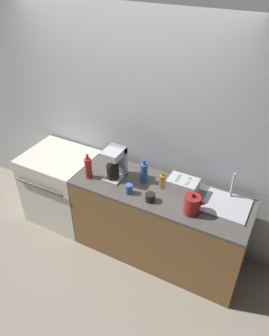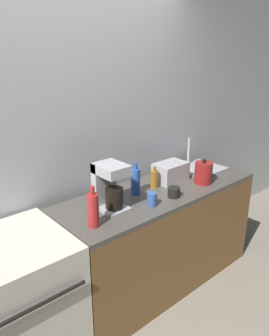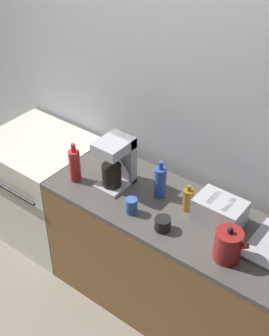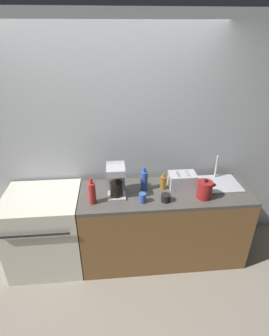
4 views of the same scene
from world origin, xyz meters
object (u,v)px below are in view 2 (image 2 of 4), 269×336
(stove, at_px, (9,308))
(cup_blue, at_px, (152,199))
(bottle_blue, at_px, (135,181))
(coffee_maker, at_px, (109,185))
(cup_black, at_px, (174,192))
(kettle, at_px, (203,173))
(toaster, at_px, (170,172))
(bottle_red, at_px, (93,210))
(bottle_amber, at_px, (154,179))

(stove, distance_m, cup_blue, 1.16)
(bottle_blue, bearing_deg, coffee_maker, -168.84)
(stove, height_order, cup_black, cup_black)
(coffee_maker, bearing_deg, cup_blue, -34.57)
(kettle, relative_size, coffee_maker, 0.64)
(cup_black, bearing_deg, cup_blue, 178.59)
(toaster, height_order, bottle_red, bottle_red)
(toaster, relative_size, cup_blue, 2.87)
(bottle_blue, bearing_deg, toaster, 1.51)
(coffee_maker, height_order, bottle_red, coffee_maker)
(toaster, bearing_deg, bottle_red, -167.46)
(bottle_amber, xyz_separation_m, bottle_red, (-0.74, -0.20, 0.04))
(stove, relative_size, bottle_blue, 3.39)
(stove, height_order, bottle_blue, bottle_blue)
(stove, height_order, kettle, kettle)
(bottle_amber, bearing_deg, bottle_red, -164.95)
(coffee_maker, relative_size, bottle_red, 1.21)
(toaster, distance_m, bottle_blue, 0.42)
(cup_black, xyz_separation_m, cup_blue, (-0.23, 0.01, 0.01))
(coffee_maker, relative_size, cup_blue, 3.39)
(bottle_amber, xyz_separation_m, cup_blue, (-0.25, -0.23, -0.03))
(bottle_red, bearing_deg, bottle_blue, 20.54)
(kettle, height_order, cup_blue, kettle)
(kettle, bearing_deg, coffee_maker, 170.42)
(bottle_amber, relative_size, bottle_red, 0.65)
(bottle_blue, bearing_deg, stove, -177.69)
(toaster, relative_size, cup_black, 3.00)
(cup_black, height_order, cup_blue, cup_blue)
(stove, bearing_deg, bottle_blue, 2.31)
(bottle_red, bearing_deg, stove, 164.08)
(toaster, relative_size, bottle_amber, 1.58)
(bottle_red, relative_size, cup_blue, 2.80)
(toaster, distance_m, bottle_amber, 0.21)
(kettle, bearing_deg, bottle_amber, 151.51)
(coffee_maker, bearing_deg, toaster, 5.58)
(coffee_maker, relative_size, bottle_amber, 1.87)
(coffee_maker, bearing_deg, bottle_amber, 6.52)
(kettle, bearing_deg, bottle_red, 179.62)
(bottle_amber, distance_m, cup_black, 0.24)
(bottle_red, bearing_deg, cup_blue, -3.69)
(kettle, relative_size, toaster, 0.76)
(coffee_maker, bearing_deg, bottle_red, -149.21)
(toaster, bearing_deg, cup_blue, -152.18)
(toaster, distance_m, cup_black, 0.34)
(toaster, bearing_deg, kettle, -51.66)
(stove, relative_size, cup_blue, 8.97)
(cup_black, bearing_deg, stove, 171.33)
(toaster, height_order, coffee_maker, coffee_maker)
(cup_black, bearing_deg, coffee_maker, 159.71)
(toaster, relative_size, bottle_blue, 1.09)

